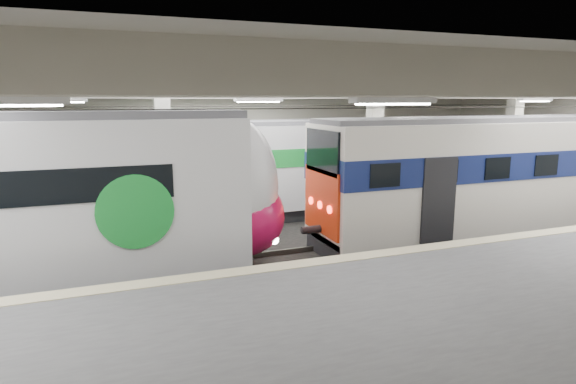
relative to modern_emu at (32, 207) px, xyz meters
name	(u,v)px	position (x,y,z in m)	size (l,w,h in m)	color
station_hall	(301,166)	(6.64, -1.74, 0.94)	(36.00, 24.00, 5.75)	black
modern_emu	(32,207)	(0.00, 0.00, 0.00)	(14.66, 3.03, 4.69)	silver
older_rer	(488,175)	(14.57, 0.00, -0.01)	(13.20, 2.91, 4.37)	beige
far_train	(182,173)	(4.56, 5.50, -0.18)	(12.75, 2.86, 4.11)	silver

